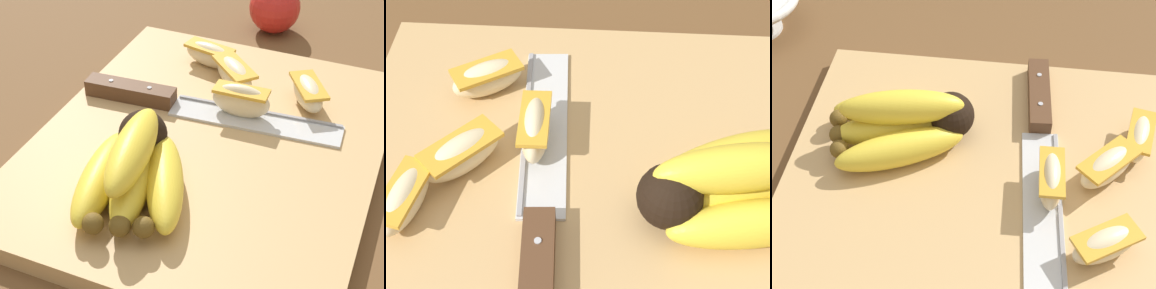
{
  "view_description": "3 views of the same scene",
  "coord_description": "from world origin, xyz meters",
  "views": [
    {
      "loc": [
        0.46,
        0.16,
        0.39
      ],
      "look_at": [
        0.03,
        -0.02,
        0.03
      ],
      "focal_mm": 57.32,
      "sensor_mm": 36.0,
      "label": 1
    },
    {
      "loc": [
        0.0,
        -0.3,
        0.37
      ],
      "look_at": [
        -0.02,
        -0.01,
        0.03
      ],
      "focal_mm": 54.93,
      "sensor_mm": 36.0,
      "label": 2
    },
    {
      "loc": [
        -0.01,
        0.32,
        0.44
      ],
      "look_at": [
        0.03,
        -0.03,
        0.04
      ],
      "focal_mm": 52.25,
      "sensor_mm": 36.0,
      "label": 3
    }
  ],
  "objects": [
    {
      "name": "apple_wedge_extra",
      "position": [
        -0.14,
        -0.07,
        0.04
      ],
      "size": [
        0.04,
        0.07,
        0.03
      ],
      "color": "beige",
      "rests_on": "cutting_board"
    },
    {
      "name": "apple_wedge_middle",
      "position": [
        -0.1,
        0.06,
        0.04
      ],
      "size": [
        0.07,
        0.05,
        0.03
      ],
      "color": "beige",
      "rests_on": "cutting_board"
    },
    {
      "name": "banana_bunch",
      "position": [
        0.09,
        -0.05,
        0.04
      ],
      "size": [
        0.15,
        0.12,
        0.06
      ],
      "color": "black",
      "rests_on": "cutting_board"
    },
    {
      "name": "ground_plane",
      "position": [
        0.0,
        0.0,
        0.0
      ],
      "size": [
        6.0,
        6.0,
        0.0
      ],
      "primitive_type": "plane",
      "color": "brown"
    },
    {
      "name": "cutting_board",
      "position": [
        0.0,
        -0.02,
        0.01
      ],
      "size": [
        0.4,
        0.33,
        0.02
      ],
      "primitive_type": "cube",
      "color": "tan",
      "rests_on": "ground_plane"
    },
    {
      "name": "chefs_knife",
      "position": [
        -0.04,
        -0.07,
        0.03
      ],
      "size": [
        0.05,
        0.28,
        0.02
      ],
      "color": "silver",
      "rests_on": "cutting_board"
    },
    {
      "name": "apple_wedge_far",
      "position": [
        -0.05,
        0.0,
        0.04
      ],
      "size": [
        0.02,
        0.06,
        0.04
      ],
      "color": "beige",
      "rests_on": "cutting_board"
    },
    {
      "name": "apple_wedge_near",
      "position": [
        -0.11,
        -0.03,
        0.04
      ],
      "size": [
        0.07,
        0.07,
        0.03
      ],
      "color": "beige",
      "rests_on": "cutting_board"
    }
  ]
}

